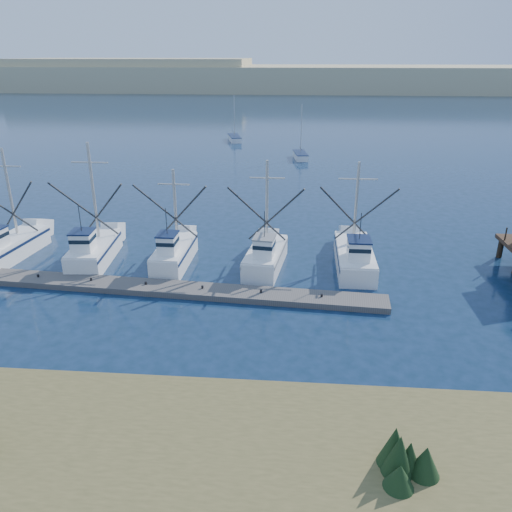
# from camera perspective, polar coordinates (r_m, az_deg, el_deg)

# --- Properties ---
(ground) EXTENTS (500.00, 500.00, 0.00)m
(ground) POSITION_cam_1_polar(r_m,az_deg,el_deg) (27.90, -0.68, -10.69)
(ground) COLOR #0B2032
(ground) RESTS_ON ground
(shore_bank) EXTENTS (40.00, 10.00, 1.60)m
(shore_bank) POSITION_cam_1_polar(r_m,az_deg,el_deg) (22.08, -26.23, -21.11)
(shore_bank) COLOR #4C422D
(shore_bank) RESTS_ON ground
(floating_dock) EXTENTS (30.76, 4.36, 0.41)m
(floating_dock) POSITION_cam_1_polar(r_m,az_deg,el_deg) (34.86, -10.91, -3.62)
(floating_dock) COLOR #56514D
(floating_dock) RESTS_ON ground
(dune_ridge) EXTENTS (360.00, 60.00, 10.00)m
(dune_ridge) POSITION_cam_1_polar(r_m,az_deg,el_deg) (233.56, 4.33, 19.63)
(dune_ridge) COLOR tan
(dune_ridge) RESTS_ON ground
(trawler_fleet) EXTENTS (29.86, 7.92, 9.05)m
(trawler_fleet) POSITION_cam_1_polar(r_m,az_deg,el_deg) (38.56, -8.66, 0.36)
(trawler_fleet) COLOR white
(trawler_fleet) RESTS_ON ground
(sailboat_near) EXTENTS (2.42, 5.35, 8.10)m
(sailboat_near) POSITION_cam_1_polar(r_m,az_deg,el_deg) (78.60, 5.09, 11.36)
(sailboat_near) COLOR white
(sailboat_near) RESTS_ON ground
(sailboat_far) EXTENTS (3.29, 6.41, 8.10)m
(sailboat_far) POSITION_cam_1_polar(r_m,az_deg,el_deg) (95.08, -2.48, 13.30)
(sailboat_far) COLOR white
(sailboat_far) RESTS_ON ground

